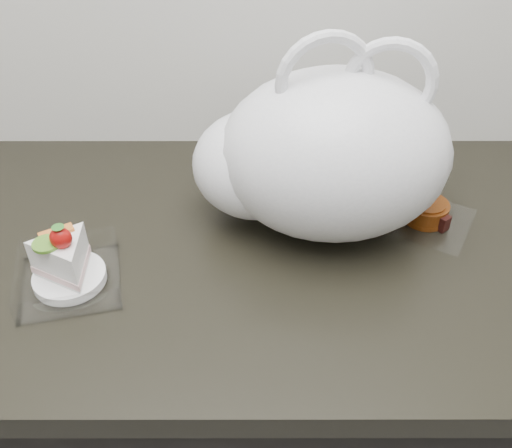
# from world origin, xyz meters

# --- Properties ---
(counter) EXTENTS (2.04, 0.64, 0.90)m
(counter) POSITION_xyz_m (0.00, 1.69, 0.45)
(counter) COLOR black
(counter) RESTS_ON ground
(cake_tray) EXTENTS (0.17, 0.17, 0.11)m
(cake_tray) POSITION_xyz_m (-0.19, 1.59, 0.93)
(cake_tray) COLOR white
(cake_tray) RESTS_ON counter
(mooncake_wrap) EXTENTS (0.19, 0.19, 0.03)m
(mooncake_wrap) POSITION_xyz_m (0.36, 1.75, 0.91)
(mooncake_wrap) COLOR white
(mooncake_wrap) RESTS_ON counter
(plastic_bag) EXTENTS (0.41, 0.29, 0.32)m
(plastic_bag) POSITION_xyz_m (0.18, 1.74, 1.03)
(plastic_bag) COLOR white
(plastic_bag) RESTS_ON counter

